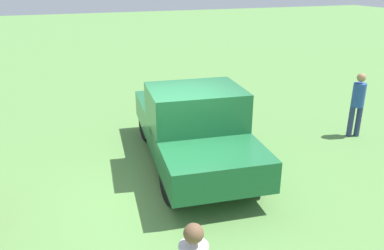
# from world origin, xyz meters

# --- Properties ---
(ground_plane) EXTENTS (80.00, 80.00, 0.00)m
(ground_plane) POSITION_xyz_m (0.00, 0.00, 0.00)
(ground_plane) COLOR #5B8C47
(pickup_truck) EXTENTS (5.05, 2.42, 1.82)m
(pickup_truck) POSITION_xyz_m (0.83, -0.74, 0.95)
(pickup_truck) COLOR black
(pickup_truck) RESTS_ON ground_plane
(person_visitor) EXTENTS (0.41, 0.41, 1.71)m
(person_visitor) POSITION_xyz_m (0.92, -5.30, 0.96)
(person_visitor) COLOR navy
(person_visitor) RESTS_ON ground_plane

